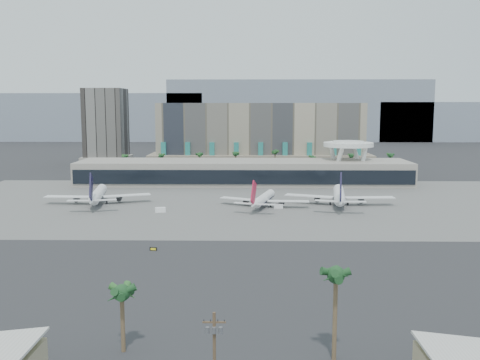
{
  "coord_description": "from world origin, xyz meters",
  "views": [
    {
      "loc": [
        2.65,
        -165.27,
        39.67
      ],
      "look_at": [
        -0.7,
        40.0,
        11.49
      ],
      "focal_mm": 40.0,
      "sensor_mm": 36.0,
      "label": 1
    }
  ],
  "objects_px": {
    "utility_pole": "(214,347)",
    "airliner_centre": "(263,199)",
    "airliner_left": "(98,195)",
    "service_vehicle_b": "(278,206)",
    "taxiway_sign": "(153,249)",
    "service_vehicle_a": "(160,210)",
    "airliner_right": "(339,195)"
  },
  "relations": [
    {
      "from": "utility_pole",
      "to": "airliner_centre",
      "type": "xyz_separation_m",
      "value": [
        10.47,
        140.6,
        -3.86
      ]
    },
    {
      "from": "airliner_left",
      "to": "service_vehicle_b",
      "type": "xyz_separation_m",
      "value": [
        73.83,
        -8.18,
        -2.96
      ]
    },
    {
      "from": "airliner_centre",
      "to": "utility_pole",
      "type": "bearing_deg",
      "value": -79.67
    },
    {
      "from": "service_vehicle_b",
      "to": "taxiway_sign",
      "type": "relative_size",
      "value": 1.72
    },
    {
      "from": "utility_pole",
      "to": "service_vehicle_b",
      "type": "distance_m",
      "value": 139.07
    },
    {
      "from": "airliner_centre",
      "to": "service_vehicle_a",
      "type": "relative_size",
      "value": 9.67
    },
    {
      "from": "airliner_left",
      "to": "service_vehicle_b",
      "type": "bearing_deg",
      "value": -15.41
    },
    {
      "from": "airliner_right",
      "to": "taxiway_sign",
      "type": "relative_size",
      "value": 22.33
    },
    {
      "from": "service_vehicle_b",
      "to": "airliner_centre",
      "type": "bearing_deg",
      "value": 157.73
    },
    {
      "from": "utility_pole",
      "to": "taxiway_sign",
      "type": "height_order",
      "value": "utility_pole"
    },
    {
      "from": "service_vehicle_a",
      "to": "utility_pole",
      "type": "bearing_deg",
      "value": -92.82
    },
    {
      "from": "airliner_right",
      "to": "taxiway_sign",
      "type": "xyz_separation_m",
      "value": [
        -63.31,
        -70.34,
        -3.53
      ]
    },
    {
      "from": "airliner_right",
      "to": "taxiway_sign",
      "type": "height_order",
      "value": "airliner_right"
    },
    {
      "from": "airliner_centre",
      "to": "taxiway_sign",
      "type": "bearing_deg",
      "value": -101.62
    },
    {
      "from": "utility_pole",
      "to": "service_vehicle_b",
      "type": "height_order",
      "value": "utility_pole"
    },
    {
      "from": "utility_pole",
      "to": "airliner_centre",
      "type": "height_order",
      "value": "airliner_centre"
    },
    {
      "from": "airliner_left",
      "to": "service_vehicle_b",
      "type": "distance_m",
      "value": 74.35
    },
    {
      "from": "airliner_left",
      "to": "service_vehicle_a",
      "type": "xyz_separation_m",
      "value": [
        28.6,
        -17.06,
        -2.93
      ]
    },
    {
      "from": "airliner_right",
      "to": "airliner_centre",
      "type": "bearing_deg",
      "value": -163.05
    },
    {
      "from": "airliner_right",
      "to": "service_vehicle_a",
      "type": "bearing_deg",
      "value": -158.66
    },
    {
      "from": "utility_pole",
      "to": "airliner_left",
      "type": "relative_size",
      "value": 0.27
    },
    {
      "from": "airliner_right",
      "to": "service_vehicle_b",
      "type": "relative_size",
      "value": 13.0
    },
    {
      "from": "taxiway_sign",
      "to": "utility_pole",
      "type": "bearing_deg",
      "value": -68.43
    },
    {
      "from": "utility_pole",
      "to": "service_vehicle_b",
      "type": "bearing_deg",
      "value": 83.2
    },
    {
      "from": "utility_pole",
      "to": "airliner_right",
      "type": "distance_m",
      "value": 151.13
    },
    {
      "from": "utility_pole",
      "to": "taxiway_sign",
      "type": "relative_size",
      "value": 5.87
    },
    {
      "from": "airliner_centre",
      "to": "service_vehicle_a",
      "type": "bearing_deg",
      "value": -149.04
    },
    {
      "from": "airliner_right",
      "to": "service_vehicle_a",
      "type": "xyz_separation_m",
      "value": [
        -70.26,
        -16.22,
        -3.06
      ]
    },
    {
      "from": "utility_pole",
      "to": "airliner_right",
      "type": "bearing_deg",
      "value": 74.07
    },
    {
      "from": "utility_pole",
      "to": "taxiway_sign",
      "type": "distance_m",
      "value": 78.36
    },
    {
      "from": "taxiway_sign",
      "to": "airliner_left",
      "type": "bearing_deg",
      "value": 121.85
    },
    {
      "from": "airliner_centre",
      "to": "service_vehicle_b",
      "type": "relative_size",
      "value": 10.53
    }
  ]
}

